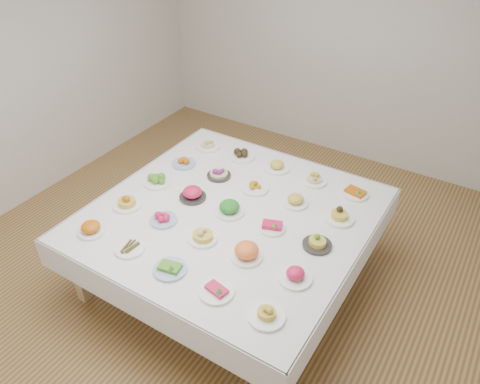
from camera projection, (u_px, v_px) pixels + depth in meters
The scene contains 27 objects.
room_envelope at pixel (226, 80), 3.70m from camera, with size 5.02×5.02×2.81m.
display_table at pixel (231, 218), 4.11m from camera, with size 2.31×2.31×0.75m.
dish_0 at pixel (91, 227), 3.82m from camera, with size 0.22×0.22×0.13m.
dish_1 at pixel (130, 248), 3.67m from camera, with size 0.24×0.24×0.05m.
dish_2 at pixel (170, 266), 3.47m from camera, with size 0.25×0.25×0.11m.
dish_3 at pixel (217, 288), 3.29m from camera, with size 0.25×0.25×0.12m.
dish_4 at pixel (267, 312), 3.11m from camera, with size 0.25×0.25×0.13m.
dish_5 at pixel (126, 200), 4.10m from camera, with size 0.25×0.24×0.15m.
dish_6 at pixel (163, 218), 3.95m from camera, with size 0.23×0.23×0.10m.
dish_7 at pixel (203, 234), 3.74m from camera, with size 0.23×0.23×0.13m.
dish_8 at pixel (247, 251), 3.57m from camera, with size 0.25×0.25×0.14m.
dish_9 at pixel (295, 274), 3.39m from camera, with size 0.25×0.25×0.13m.
dish_10 at pixel (157, 179), 4.41m from camera, with size 0.25×0.25×0.12m.
dish_11 at pixel (192, 192), 4.20m from camera, with size 0.24×0.24×0.15m.
dish_12 at pixel (229, 207), 4.03m from camera, with size 0.25×0.25×0.14m.
dish_13 at pixel (272, 225), 3.87m from camera, with size 0.22×0.22×0.10m.
dish_14 at pixel (318, 240), 3.68m from camera, with size 0.23×0.23×0.13m.
dish_15 at pixel (184, 161), 4.68m from camera, with size 0.24×0.24×0.11m.
dish_16 at pixel (219, 171), 4.50m from camera, with size 0.23×0.23×0.13m.
dish_17 at pixel (255, 186), 4.34m from camera, with size 0.26×0.26×0.10m.
dish_18 at pixel (296, 199), 4.14m from camera, with size 0.22×0.22×0.12m.
dish_19 at pixel (340, 213), 3.96m from camera, with size 0.26×0.26×0.15m.
dish_20 at pixel (208, 143), 4.96m from camera, with size 0.25×0.25×0.13m.
dish_21 at pixel (242, 153), 4.79m from camera, with size 0.26×0.26×0.11m.
dish_22 at pixel (277, 165), 4.61m from camera, with size 0.25×0.25×0.13m.
dish_23 at pixel (314, 177), 4.42m from camera, with size 0.26×0.26×0.14m.
dish_24 at pixel (355, 191), 4.26m from camera, with size 0.24×0.24×0.11m.
Camera 1 is at (1.97, -2.93, 3.26)m, focal length 35.00 mm.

